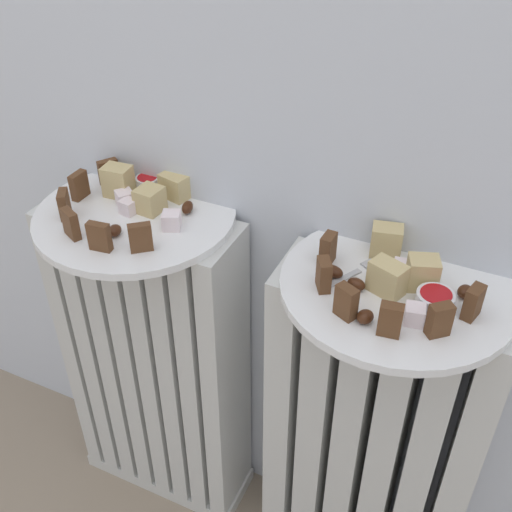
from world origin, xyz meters
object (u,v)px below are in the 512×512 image
at_px(plate_left, 136,215).
at_px(plate_right, 397,286).
at_px(fork, 356,272).
at_px(radiator_left, 156,368).
at_px(radiator_right, 369,445).
at_px(jam_bowl_left, 148,183).
at_px(jam_bowl_right, 435,300).

xyz_separation_m(plate_left, plate_right, (0.41, 0.00, 0.00)).
xyz_separation_m(plate_left, fork, (0.35, -0.00, 0.01)).
bearing_deg(radiator_left, radiator_right, -0.00).
bearing_deg(jam_bowl_left, radiator_right, -8.79).
bearing_deg(plate_left, radiator_left, 90.00).
bearing_deg(jam_bowl_left, jam_bowl_right, -11.37).
xyz_separation_m(radiator_left, plate_left, (0.00, -0.00, 0.34)).
distance_m(plate_left, plate_right, 0.41).
xyz_separation_m(radiator_right, plate_left, (-0.41, 0.00, 0.34)).
relative_size(radiator_right, plate_right, 2.10).
distance_m(radiator_left, radiator_right, 0.41).
bearing_deg(jam_bowl_right, fork, 165.96).
relative_size(radiator_right, jam_bowl_right, 13.72).
xyz_separation_m(radiator_left, radiator_right, (0.41, -0.00, -0.00)).
relative_size(radiator_left, jam_bowl_left, 17.01).
distance_m(radiator_left, jam_bowl_right, 0.58).
height_order(radiator_left, radiator_right, same).
bearing_deg(plate_left, plate_right, 0.00).
relative_size(radiator_left, jam_bowl_right, 13.72).
distance_m(radiator_right, jam_bowl_right, 0.36).
distance_m(radiator_right, plate_left, 0.53).
relative_size(jam_bowl_left, fork, 0.42).
height_order(jam_bowl_left, fork, jam_bowl_left).
height_order(radiator_left, jam_bowl_left, jam_bowl_left).
bearing_deg(plate_right, radiator_right, 0.00).
height_order(jam_bowl_left, jam_bowl_right, same).
distance_m(plate_left, fork, 0.35).
bearing_deg(plate_right, fork, -176.64).
bearing_deg(jam_bowl_right, radiator_right, 149.91).
bearing_deg(jam_bowl_left, plate_right, -8.79).
relative_size(radiator_right, plate_left, 2.10).
bearing_deg(jam_bowl_right, plate_left, 176.23).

